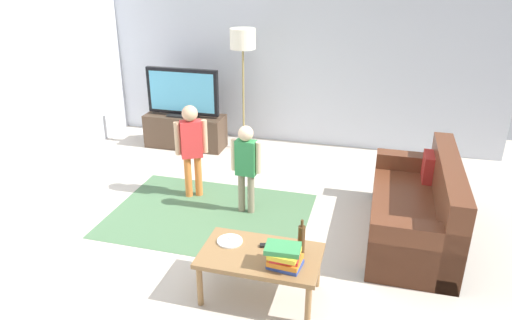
{
  "coord_description": "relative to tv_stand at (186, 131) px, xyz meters",
  "views": [
    {
      "loc": [
        1.24,
        -3.94,
        2.67
      ],
      "look_at": [
        0.0,
        0.6,
        0.65
      ],
      "focal_mm": 33.05,
      "sensor_mm": 36.0,
      "label": 1
    }
  ],
  "objects": [
    {
      "name": "wall_back",
      "position": [
        1.58,
        0.7,
        1.11
      ],
      "size": [
        6.0,
        0.12,
        2.7
      ],
      "primitive_type": "cube",
      "color": "silver",
      "rests_on": "ground"
    },
    {
      "name": "tv",
      "position": [
        -0.0,
        -0.02,
        0.6
      ],
      "size": [
        1.1,
        0.28,
        0.71
      ],
      "color": "black",
      "rests_on": "tv_stand"
    },
    {
      "name": "tv_stand",
      "position": [
        0.0,
        0.0,
        0.0
      ],
      "size": [
        1.2,
        0.44,
        0.5
      ],
      "color": "#4C3828",
      "rests_on": "ground"
    },
    {
      "name": "area_rug",
      "position": [
        1.09,
        -1.9,
        -0.24
      ],
      "size": [
        2.2,
        1.6,
        0.01
      ],
      "primitive_type": "cube",
      "color": "#4C724C",
      "rests_on": "ground"
    },
    {
      "name": "tv_remote",
      "position": [
        2.04,
        -2.95,
        0.19
      ],
      "size": [
        0.18,
        0.09,
        0.02
      ],
      "primitive_type": "cube",
      "rotation": [
        0.0,
        0.0,
        0.23
      ],
      "color": "black",
      "rests_on": "coffee_table"
    },
    {
      "name": "child_center",
      "position": [
        1.47,
        -1.71,
        0.38
      ],
      "size": [
        0.35,
        0.17,
        1.03
      ],
      "color": "gray",
      "rests_on": "ground"
    },
    {
      "name": "floor_lamp",
      "position": [
        0.88,
        0.15,
        1.3
      ],
      "size": [
        0.36,
        0.36,
        1.78
      ],
      "color": "#262626",
      "rests_on": "ground"
    },
    {
      "name": "ground",
      "position": [
        1.58,
        -2.3,
        -0.24
      ],
      "size": [
        7.8,
        7.8,
        0.0
      ],
      "primitive_type": "plane",
      "color": "beige"
    },
    {
      "name": "child_near_tv",
      "position": [
        0.74,
        -1.5,
        0.44
      ],
      "size": [
        0.34,
        0.24,
        1.14
      ],
      "color": "orange",
      "rests_on": "ground"
    },
    {
      "name": "coffee_table",
      "position": [
        1.99,
        -3.07,
        0.13
      ],
      "size": [
        1.0,
        0.6,
        0.42
      ],
      "color": "olive",
      "rests_on": "ground"
    },
    {
      "name": "couch",
      "position": [
        3.33,
        -1.75,
        0.05
      ],
      "size": [
        0.8,
        1.8,
        0.86
      ],
      "color": "brown",
      "rests_on": "ground"
    },
    {
      "name": "bottle",
      "position": [
        2.31,
        -2.97,
        0.31
      ],
      "size": [
        0.06,
        0.06,
        0.31
      ],
      "color": "#4C3319",
      "rests_on": "coffee_table"
    },
    {
      "name": "plate",
      "position": [
        1.69,
        -2.97,
        0.18
      ],
      "size": [
        0.22,
        0.22,
        0.02
      ],
      "color": "white",
      "rests_on": "coffee_table"
    },
    {
      "name": "book_stack",
      "position": [
        2.22,
        -3.18,
        0.27
      ],
      "size": [
        0.3,
        0.25,
        0.19
      ],
      "color": "#334CA5",
      "rests_on": "coffee_table"
    }
  ]
}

